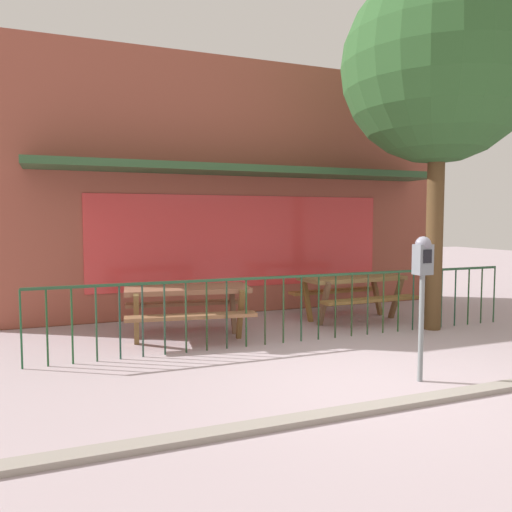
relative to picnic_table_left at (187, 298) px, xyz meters
name	(u,v)px	position (x,y,z in m)	size (l,w,h in m)	color
ground	(371,376)	(1.49, -2.51, -0.61)	(40.00, 40.00, 0.00)	#B4A0A8
pub_storefront	(240,188)	(1.49, 1.88, 1.74)	(8.78, 1.49, 4.72)	#502516
patio_fence_front	(301,296)	(1.49, -0.75, 0.05)	(7.40, 0.04, 0.97)	#22482C
picnic_table_left	(187,298)	(0.00, 0.00, 0.00)	(1.97, 1.60, 0.79)	#8B5841
picnic_table_right	(352,285)	(3.01, 0.30, 0.00)	(1.85, 1.43, 0.79)	olive
parking_meter_near	(423,270)	(1.89, -2.86, 0.61)	(0.18, 0.17, 1.59)	slate
street_tree	(439,67)	(3.82, -0.80, 3.51)	(3.02, 3.02, 5.65)	brown
curb_edge	(423,402)	(1.49, -3.39, -0.61)	(12.29, 0.20, 0.11)	gray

